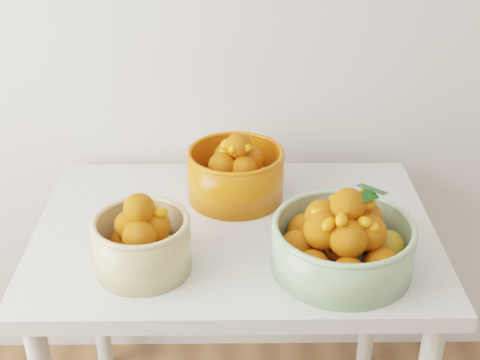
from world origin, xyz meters
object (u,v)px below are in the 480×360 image
Objects in this scene: table at (235,259)px; bowl_orange at (236,173)px; bowl_green at (342,241)px; bowl_cream at (142,242)px.

bowl_orange is at bearing 88.49° from table.
bowl_cream is at bearing 179.62° from bowl_green.
bowl_cream is 0.39m from bowl_orange.
bowl_green is 0.40m from bowl_orange.
bowl_cream is (-0.21, -0.17, 0.17)m from table.
table is at bearing -91.51° from bowl_orange.
table is 3.00× the size of bowl_green.
bowl_green is at bearing -0.38° from bowl_cream.
bowl_green is (0.24, -0.17, 0.17)m from table.
bowl_cream is at bearing -141.05° from table.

